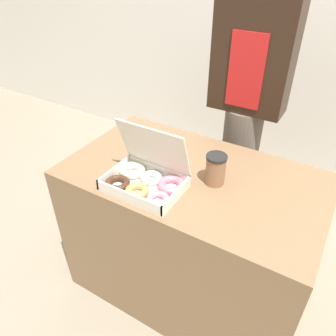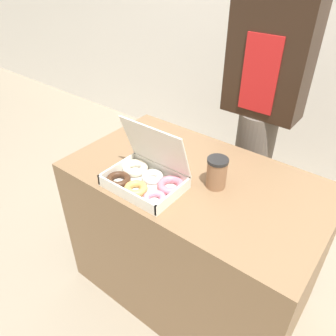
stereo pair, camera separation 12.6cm
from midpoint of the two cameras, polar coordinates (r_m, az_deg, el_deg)
The scene contains 5 objects.
ground_plane at distance 1.91m, azimuth 5.67°, elevation -19.70°, with size 14.00×14.00×0.00m, color gray.
table at distance 1.63m, azimuth 6.43°, elevation -12.05°, with size 1.10×0.64×0.75m.
donut_box at distance 1.29m, azimuth -1.12°, elevation -1.71°, with size 0.32×0.24×0.25m.
coffee_cup at distance 1.30m, azimuth 11.24°, elevation -0.90°, with size 0.08×0.08×0.13m.
person_customer at distance 1.72m, azimuth 18.34°, elevation 11.78°, with size 0.37×0.23×1.63m.
Camera 2 is at (0.59, -0.94, 1.55)m, focal length 35.00 mm.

